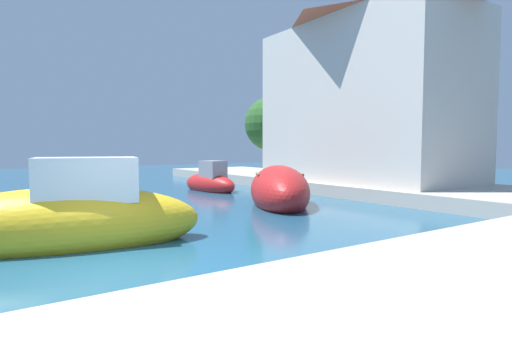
% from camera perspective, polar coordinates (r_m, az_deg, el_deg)
% --- Properties ---
extents(ground, '(80.00, 80.00, 0.00)m').
position_cam_1_polar(ground, '(6.87, -17.52, -13.23)').
color(ground, '#1E5170').
extents(quay_promenade, '(44.00, 32.00, 0.50)m').
position_cam_1_polar(quay_promenade, '(8.74, 11.75, -7.78)').
color(quay_promenade, '#ADA89E').
rests_on(quay_promenade, ground).
extents(moored_boat_0, '(4.24, 5.30, 1.79)m').
position_cam_1_polar(moored_boat_0, '(14.55, 3.23, -2.10)').
color(moored_boat_0, '#B21E1E').
rests_on(moored_boat_0, ground).
extents(moored_boat_1, '(1.58, 3.70, 1.65)m').
position_cam_1_polar(moored_boat_1, '(19.35, -6.38, -0.95)').
color(moored_boat_1, '#B21E1E').
rests_on(moored_boat_1, ground).
extents(moored_boat_2, '(2.96, 4.17, 1.45)m').
position_cam_1_polar(moored_boat_2, '(19.55, -23.45, -1.17)').
color(moored_boat_2, '#B21E1E').
rests_on(moored_boat_2, ground).
extents(moored_boat_5, '(5.74, 2.89, 2.16)m').
position_cam_1_polar(moored_boat_5, '(9.24, -24.62, -5.58)').
color(moored_boat_5, gold).
rests_on(moored_boat_5, ground).
extents(waterfront_building_main, '(5.32, 9.81, 7.97)m').
position_cam_1_polar(waterfront_building_main, '(19.86, 14.92, 11.03)').
color(waterfront_building_main, beige).
rests_on(waterfront_building_main, quay_promenade).
extents(quayside_tree, '(3.11, 3.11, 4.44)m').
position_cam_1_polar(quayside_tree, '(23.89, 2.17, 7.13)').
color(quayside_tree, brown).
rests_on(quayside_tree, quay_promenade).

